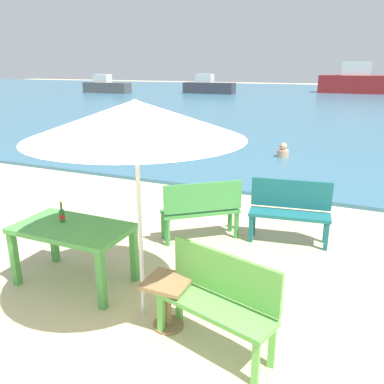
% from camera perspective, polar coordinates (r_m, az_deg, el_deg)
% --- Properties ---
extents(ground_plane, '(120.00, 120.00, 0.00)m').
position_cam_1_polar(ground_plane, '(4.27, -9.77, -20.22)').
color(ground_plane, beige).
extents(sea_water, '(120.00, 50.00, 0.08)m').
position_cam_1_polar(sea_water, '(32.92, 20.73, 12.10)').
color(sea_water, '#386B84').
rests_on(sea_water, ground_plane).
extents(picnic_table_green, '(1.40, 0.80, 0.76)m').
position_cam_1_polar(picnic_table_green, '(5.06, -16.65, -5.83)').
color(picnic_table_green, '#4C9E47').
rests_on(picnic_table_green, ground_plane).
extents(beer_bottle_amber, '(0.07, 0.07, 0.26)m').
position_cam_1_polar(beer_bottle_amber, '(5.15, -18.05, -3.11)').
color(beer_bottle_amber, '#2D662D').
rests_on(beer_bottle_amber, picnic_table_green).
extents(patio_umbrella, '(2.10, 2.10, 2.30)m').
position_cam_1_polar(patio_umbrella, '(3.82, -8.07, 10.18)').
color(patio_umbrella, silver).
rests_on(patio_umbrella, ground_plane).
extents(side_table_wood, '(0.44, 0.44, 0.54)m').
position_cam_1_polar(side_table_wood, '(4.21, -3.48, -14.67)').
color(side_table_wood, olive).
rests_on(side_table_wood, ground_plane).
extents(bench_teal_center, '(1.24, 0.53, 0.95)m').
position_cam_1_polar(bench_teal_center, '(6.24, 13.80, -2.16)').
color(bench_teal_center, '#196066').
rests_on(bench_teal_center, ground_plane).
extents(bench_green_left, '(1.16, 1.03, 0.95)m').
position_cam_1_polar(bench_green_left, '(6.08, 1.37, -2.17)').
color(bench_green_left, '#3D8C42').
rests_on(bench_green_left, ground_plane).
extents(bench_green_right, '(1.25, 0.68, 0.95)m').
position_cam_1_polar(bench_green_right, '(3.87, 3.73, -14.57)').
color(bench_green_right, '#60B24C').
rests_on(bench_green_right, ground_plane).
extents(swimmer_person, '(0.34, 0.34, 0.41)m').
position_cam_1_polar(swimmer_person, '(11.81, 12.85, 5.67)').
color(swimmer_person, tan).
rests_on(swimmer_person, sea_water).
extents(boat_cargo_ship, '(4.79, 1.31, 1.74)m').
position_cam_1_polar(boat_cargo_ship, '(38.18, 2.35, 14.81)').
color(boat_cargo_ship, '#38383F').
rests_on(boat_cargo_ship, sea_water).
extents(boat_sailboat, '(4.66, 1.27, 1.70)m').
position_cam_1_polar(boat_sailboat, '(39.80, -12.14, 14.54)').
color(boat_sailboat, '#4C4C4C').
rests_on(boat_sailboat, sea_water).
extents(boat_tanker, '(7.85, 2.14, 2.85)m').
position_cam_1_polar(boat_tanker, '(41.47, 23.09, 14.25)').
color(boat_tanker, maroon).
rests_on(boat_tanker, sea_water).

